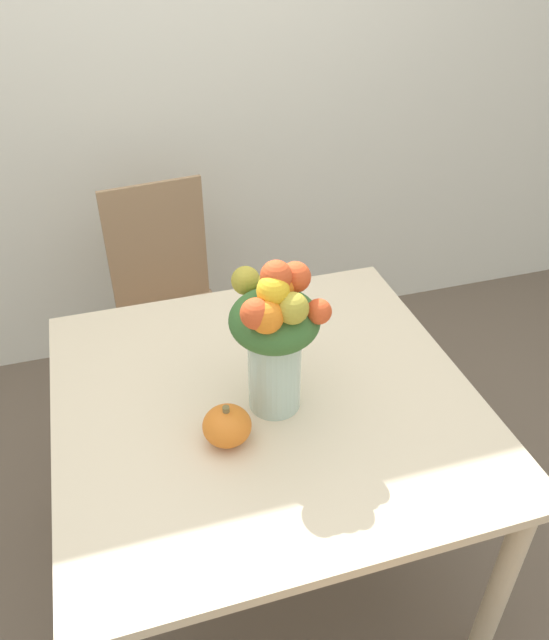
# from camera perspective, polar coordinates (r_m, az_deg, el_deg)

# --- Properties ---
(ground_plane) EXTENTS (12.00, 12.00, 0.00)m
(ground_plane) POSITION_cam_1_polar(r_m,az_deg,el_deg) (2.30, -0.61, -21.25)
(ground_plane) COLOR brown
(wall_back) EXTENTS (8.00, 0.06, 2.70)m
(wall_back) POSITION_cam_1_polar(r_m,az_deg,el_deg) (2.69, -9.97, 22.92)
(wall_back) COLOR silver
(wall_back) RESTS_ON ground_plane
(dining_table) EXTENTS (1.12, 1.10, 0.77)m
(dining_table) POSITION_cam_1_polar(r_m,az_deg,el_deg) (1.77, -0.75, -9.43)
(dining_table) COLOR beige
(dining_table) RESTS_ON ground_plane
(flower_vase) EXTENTS (0.24, 0.28, 0.45)m
(flower_vase) POSITION_cam_1_polar(r_m,az_deg,el_deg) (1.53, 0.02, -1.34)
(flower_vase) COLOR #B2CCBC
(flower_vase) RESTS_ON dining_table
(pumpkin) EXTENTS (0.12, 0.12, 0.11)m
(pumpkin) POSITION_cam_1_polar(r_m,az_deg,el_deg) (1.56, -4.36, -9.61)
(pumpkin) COLOR orange
(pumpkin) RESTS_ON dining_table
(dining_chair_near_window) EXTENTS (0.46, 0.46, 0.98)m
(dining_chair_near_window) POSITION_cam_1_polar(r_m,az_deg,el_deg) (2.56, -9.48, 1.23)
(dining_chair_near_window) COLOR #9E7A56
(dining_chair_near_window) RESTS_ON ground_plane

